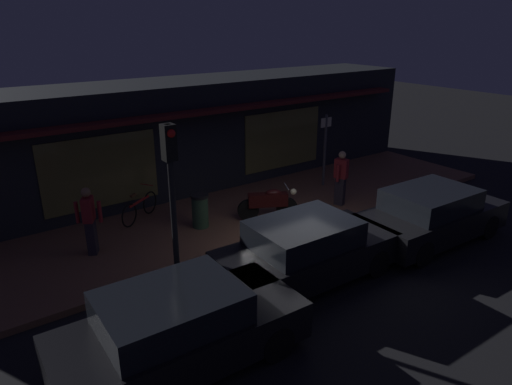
{
  "coord_description": "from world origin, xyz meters",
  "views": [
    {
      "loc": [
        -6.77,
        -7.28,
        5.4
      ],
      "look_at": [
        0.19,
        2.4,
        0.95
      ],
      "focal_mm": 32.42,
      "sensor_mm": 36.0,
      "label": 1
    }
  ],
  "objects": [
    {
      "name": "ground_plane",
      "position": [
        0.0,
        0.0,
        0.0
      ],
      "size": [
        60.0,
        60.0,
        0.0
      ],
      "primitive_type": "plane",
      "color": "black"
    },
    {
      "name": "sidewalk_slab",
      "position": [
        0.0,
        3.0,
        0.07
      ],
      "size": [
        18.0,
        4.0,
        0.15
      ],
      "primitive_type": "cube",
      "color": "brown",
      "rests_on": "ground_plane"
    },
    {
      "name": "storefront_building",
      "position": [
        0.0,
        6.39,
        1.8
      ],
      "size": [
        18.0,
        3.3,
        3.6
      ],
      "color": "black",
      "rests_on": "ground_plane"
    },
    {
      "name": "motorcycle",
      "position": [
        0.49,
        2.21,
        0.65
      ],
      "size": [
        1.56,
        0.94,
        0.97
      ],
      "color": "black",
      "rests_on": "sidewalk_slab"
    },
    {
      "name": "bicycle_parked",
      "position": [
        -2.47,
        4.26,
        0.51
      ],
      "size": [
        1.4,
        0.95,
        0.91
      ],
      "color": "black",
      "rests_on": "sidewalk_slab"
    },
    {
      "name": "person_photographer",
      "position": [
        -4.17,
        3.03,
        1.03
      ],
      "size": [
        0.57,
        0.44,
        1.67
      ],
      "color": "#28232D",
      "rests_on": "sidewalk_slab"
    },
    {
      "name": "person_bystander",
      "position": [
        2.89,
        1.83,
        1.03
      ],
      "size": [
        0.6,
        0.43,
        1.67
      ],
      "color": "#28232D",
      "rests_on": "sidewalk_slab"
    },
    {
      "name": "sign_post",
      "position": [
        3.72,
        3.42,
        1.51
      ],
      "size": [
        0.44,
        0.09,
        2.4
      ],
      "color": "#47474C",
      "rests_on": "sidewalk_slab"
    },
    {
      "name": "trash_bin",
      "position": [
        -1.32,
        2.87,
        0.62
      ],
      "size": [
        0.48,
        0.48,
        0.93
      ],
      "color": "#2D4C33",
      "rests_on": "sidewalk_slab"
    },
    {
      "name": "traffic_light_pole",
      "position": [
        -3.18,
        0.52,
        2.48
      ],
      "size": [
        0.24,
        0.33,
        3.6
      ],
      "color": "black",
      "rests_on": "ground_plane"
    },
    {
      "name": "parked_car_near",
      "position": [
        -4.15,
        -1.49,
        0.7
      ],
      "size": [
        4.14,
        1.85,
        1.42
      ],
      "color": "black",
      "rests_on": "ground_plane"
    },
    {
      "name": "parked_car_far",
      "position": [
        -0.65,
        -0.64,
        0.7
      ],
      "size": [
        4.14,
        1.85,
        1.42
      ],
      "color": "black",
      "rests_on": "ground_plane"
    },
    {
      "name": "parked_car_across",
      "position": [
        3.27,
        -1.04,
        0.7
      ],
      "size": [
        4.16,
        1.9,
        1.42
      ],
      "color": "black",
      "rests_on": "ground_plane"
    }
  ]
}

